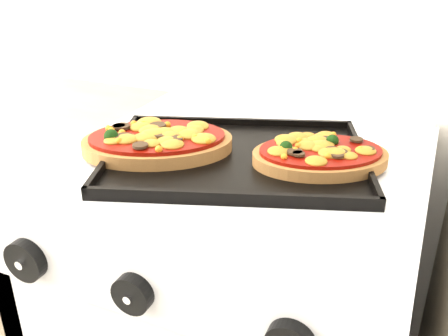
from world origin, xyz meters
The scene contains 6 objects.
control_panel centered at (-0.04, 1.39, 0.85)m, with size 0.60×0.02×0.09m, color silver.
knob_left centered at (-0.22, 1.37, 0.85)m, with size 0.06×0.06×0.02m, color black.
knob_center centered at (-0.05, 1.37, 0.85)m, with size 0.05×0.05×0.02m, color black.
baking_tray centered at (-0.04, 1.66, 0.92)m, with size 0.41×0.31×0.02m, color black.
pizza_left centered at (-0.17, 1.63, 0.94)m, with size 0.25×0.17×0.04m, color #9F6936, non-canonical shape.
pizza_right centered at (0.09, 1.69, 0.94)m, with size 0.21×0.15×0.03m, color #9F6936, non-canonical shape.
Camera 1 is at (0.24, 0.97, 1.25)m, focal length 40.00 mm.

